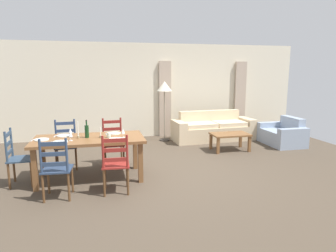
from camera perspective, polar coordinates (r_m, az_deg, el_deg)
name	(u,v)px	position (r m, az deg, el deg)	size (l,w,h in m)	color
ground_plane	(167,172)	(5.79, -0.26, -8.78)	(9.60, 9.60, 0.02)	#4B3F31
wall_far	(141,91)	(8.74, -5.18, 6.78)	(9.60, 0.16, 2.70)	beige
curtain_panel_left	(165,99)	(8.74, -0.58, 5.18)	(0.35, 0.08, 2.20)	tan
curtain_panel_right	(240,98)	(9.56, 13.66, 5.33)	(0.35, 0.08, 2.20)	tan
dining_table	(89,143)	(5.41, -14.90, -3.10)	(1.90, 0.96, 0.75)	brown
dining_chair_near_left	(56,168)	(4.75, -20.66, -7.64)	(0.45, 0.43, 0.96)	navy
dining_chair_near_right	(116,164)	(4.73, -10.04, -7.19)	(0.44, 0.42, 0.96)	maroon
dining_chair_far_left	(66,144)	(6.21, -19.04, -3.36)	(0.45, 0.43, 0.96)	navy
dining_chair_far_right	(113,142)	(6.16, -10.52, -3.08)	(0.44, 0.42, 0.96)	maroon
dining_chair_head_west	(18,157)	(5.60, -26.92, -5.41)	(0.41, 0.43, 0.96)	#2F4359
dinner_plate_near_left	(60,142)	(5.18, -20.00, -2.89)	(0.24, 0.24, 0.02)	white
fork_near_left	(51,143)	(5.20, -21.64, -3.01)	(0.02, 0.17, 0.01)	silver
dinner_plate_near_right	(116,139)	(5.15, -10.00, -2.49)	(0.24, 0.24, 0.02)	white
fork_near_right	(107,140)	(5.14, -11.67, -2.63)	(0.02, 0.17, 0.01)	silver
dinner_plate_far_left	(64,136)	(5.67, -19.43, -1.75)	(0.24, 0.24, 0.02)	white
fork_far_left	(55,136)	(5.69, -20.93, -1.87)	(0.02, 0.17, 0.01)	silver
dinner_plate_far_right	(114,133)	(5.64, -10.31, -1.39)	(0.24, 0.24, 0.02)	white
fork_far_right	(106,134)	(5.63, -11.83, -1.51)	(0.02, 0.17, 0.01)	silver
dinner_plate_head_west	(42,140)	(5.47, -23.14, -2.42)	(0.24, 0.24, 0.02)	white
fork_head_west	(32,140)	(5.50, -24.67, -2.53)	(0.02, 0.17, 0.01)	silver
wine_bottle	(87,131)	(5.39, -15.35, -0.95)	(0.07, 0.07, 0.32)	#143819
wine_glass_near_left	(71,134)	(5.24, -18.23, -1.50)	(0.06, 0.06, 0.16)	white
wine_glass_near_right	(123,131)	(5.26, -8.64, -1.04)	(0.06, 0.06, 0.16)	white
wine_glass_far_left	(70,131)	(5.52, -18.28, -0.91)	(0.06, 0.06, 0.16)	white
coffee_cup_primary	(109,135)	(5.30, -11.33, -1.76)	(0.07, 0.07, 0.09)	beige
candle_tall	(78,133)	(5.40, -16.89, -1.34)	(0.05, 0.05, 0.30)	#998C66
candle_short	(101,135)	(5.34, -12.83, -1.67)	(0.05, 0.05, 0.19)	#998C66
couch	(212,129)	(8.46, 8.54, -0.64)	(2.32, 0.92, 0.80)	beige
coffee_table	(230,136)	(7.34, 11.84, -1.92)	(0.90, 0.56, 0.42)	brown
armchair_upholstered	(284,135)	(8.39, 21.36, -1.63)	(0.81, 1.17, 0.72)	#91A1B8
standing_lamp	(164,90)	(8.10, -0.68, 6.97)	(0.40, 0.40, 1.64)	#332D28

